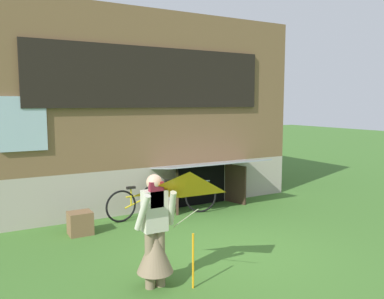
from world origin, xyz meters
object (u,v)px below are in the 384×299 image
(bicycle_silver, at_px, (179,197))
(bicycle_yellow, at_px, (141,202))
(wooden_crate, at_px, (80,223))
(person, at_px, (155,240))
(kite, at_px, (190,206))

(bicycle_silver, relative_size, bicycle_yellow, 1.03)
(wooden_crate, bearing_deg, person, -82.70)
(person, xyz_separation_m, bicycle_yellow, (1.10, 3.24, -0.31))
(bicycle_yellow, xyz_separation_m, wooden_crate, (-1.47, -0.42, -0.14))
(person, height_order, kite, person)
(kite, height_order, bicycle_yellow, kite)
(bicycle_silver, bearing_deg, bicycle_yellow, -165.94)
(person, distance_m, kite, 0.88)
(bicycle_silver, height_order, wooden_crate, bicycle_silver)
(wooden_crate, bearing_deg, bicycle_yellow, 15.92)
(bicycle_silver, xyz_separation_m, wooden_crate, (-2.41, -0.36, -0.17))
(kite, bearing_deg, bicycle_yellow, 77.17)
(bicycle_yellow, bearing_deg, person, -113.09)
(bicycle_yellow, relative_size, wooden_crate, 3.67)
(person, bearing_deg, kite, -44.24)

